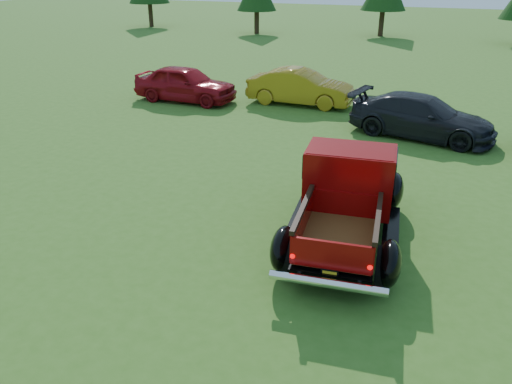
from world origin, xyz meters
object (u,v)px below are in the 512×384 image
(pickup_truck, at_px, (348,192))
(show_car_yellow, at_px, (301,87))
(show_car_red, at_px, (185,84))
(show_car_grey, at_px, (422,117))

(pickup_truck, bearing_deg, show_car_yellow, 106.33)
(show_car_red, bearing_deg, show_car_yellow, -73.81)
(pickup_truck, height_order, show_car_grey, pickup_truck)
(pickup_truck, height_order, show_car_yellow, pickup_truck)
(show_car_yellow, xyz_separation_m, show_car_grey, (4.57, -2.36, -0.02))
(show_car_red, xyz_separation_m, show_car_grey, (8.83, -1.20, -0.04))
(show_car_red, xyz_separation_m, show_car_yellow, (4.26, 1.16, -0.03))
(pickup_truck, height_order, show_car_red, pickup_truck)
(show_car_yellow, bearing_deg, pickup_truck, -157.48)
(pickup_truck, distance_m, show_car_grey, 6.74)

